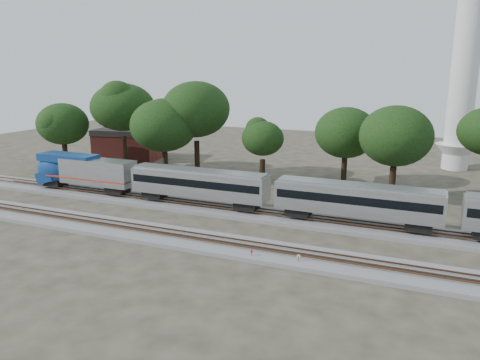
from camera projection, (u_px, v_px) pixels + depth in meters
The scene contains 15 objects.
ground at pixel (204, 228), 48.26m from camera, with size 160.00×160.00×0.00m, color #383328.
track_far at pixel (228, 210), 53.59m from camera, with size 160.00×5.00×0.73m.
track_near at pixel (185, 239), 44.63m from camera, with size 160.00×5.00×0.73m.
train at pixel (358, 199), 47.40m from camera, with size 87.21×3.00×4.43m.
switch_stand_red at pixel (252, 253), 40.12m from camera, with size 0.27×0.13×0.90m.
switch_stand_white at pixel (298, 258), 38.93m from camera, with size 0.31×0.11×0.99m.
switch_lever at pixel (256, 260), 39.84m from camera, with size 0.50×0.30×0.30m, color #512D19.
brick_building at pixel (130, 144), 85.03m from camera, with size 12.51×9.76×5.46m.
tree_0 at pixel (63, 124), 75.20m from camera, with size 7.48×7.48×10.55m.
tree_1 at pixel (123, 107), 73.98m from camera, with size 10.26×10.26×14.46m.
tree_2 at pixel (164, 126), 67.24m from camera, with size 8.21×8.21×11.57m.
tree_3 at pixel (196, 109), 68.85m from camera, with size 10.35×10.35×14.59m.
tree_4 at pixel (263, 139), 65.21m from camera, with size 6.66×6.66×9.38m.
tree_5 at pixel (346, 133), 65.18m from camera, with size 7.46×7.46×10.51m.
tree_6 at pixel (396, 136), 55.85m from camera, with size 8.33×8.33×11.74m.
Camera 1 is at (21.26, -40.72, 16.04)m, focal length 35.00 mm.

